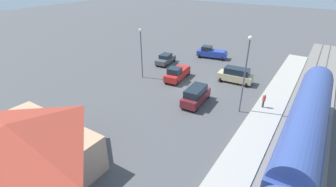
% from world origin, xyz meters
% --- Properties ---
extents(ground_plane, '(200.00, 200.00, 0.00)m').
position_xyz_m(ground_plane, '(0.00, 0.00, 0.00)').
color(ground_plane, '#4C4C4F').
extents(railway_track, '(4.80, 70.00, 0.30)m').
position_xyz_m(railway_track, '(-14.00, 0.00, 0.09)').
color(railway_track, slate).
rests_on(railway_track, ground).
extents(platform, '(3.20, 46.00, 0.30)m').
position_xyz_m(platform, '(-10.00, 0.00, 0.15)').
color(platform, '#A8A399').
rests_on(platform, ground).
extents(station_building, '(11.26, 9.54, 4.94)m').
position_xyz_m(station_building, '(4.00, 22.00, 2.56)').
color(station_building, tan).
rests_on(station_building, ground).
extents(pedestrian_on_platform, '(0.36, 0.36, 1.71)m').
position_xyz_m(pedestrian_on_platform, '(-9.30, 0.71, 1.28)').
color(pedestrian_on_platform, '#333338').
rests_on(pedestrian_on_platform, platform).
extents(pickup_red, '(2.51, 5.57, 2.14)m').
position_xyz_m(pickup_red, '(3.75, -1.40, 1.03)').
color(pickup_red, red).
rests_on(pickup_red, ground).
extents(sedan_charcoal, '(2.30, 4.67, 1.74)m').
position_xyz_m(sedan_charcoal, '(9.08, -6.29, 0.88)').
color(sedan_charcoal, '#47494F').
rests_on(sedan_charcoal, ground).
extents(suv_maroon, '(2.25, 5.01, 2.22)m').
position_xyz_m(suv_maroon, '(-2.02, 3.77, 1.15)').
color(suv_maroon, maroon).
rests_on(suv_maroon, ground).
extents(pickup_blue, '(5.67, 3.24, 2.14)m').
position_xyz_m(pickup_blue, '(3.72, -13.68, 1.03)').
color(pickup_blue, '#283D9E').
rests_on(pickup_blue, ground).
extents(suv_tan, '(5.02, 2.65, 2.22)m').
position_xyz_m(suv_tan, '(-3.90, -5.16, 1.15)').
color(suv_tan, '#C6B284').
rests_on(suv_tan, ground).
extents(light_pole_near_platform, '(0.44, 0.44, 8.87)m').
position_xyz_m(light_pole_near_platform, '(-7.20, 2.70, 5.48)').
color(light_pole_near_platform, '#515156').
rests_on(light_pole_near_platform, ground).
extents(light_pole_lot_center, '(0.44, 0.44, 7.43)m').
position_xyz_m(light_pole_lot_center, '(8.65, 0.76, 4.70)').
color(light_pole_lot_center, '#515156').
rests_on(light_pole_lot_center, ground).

